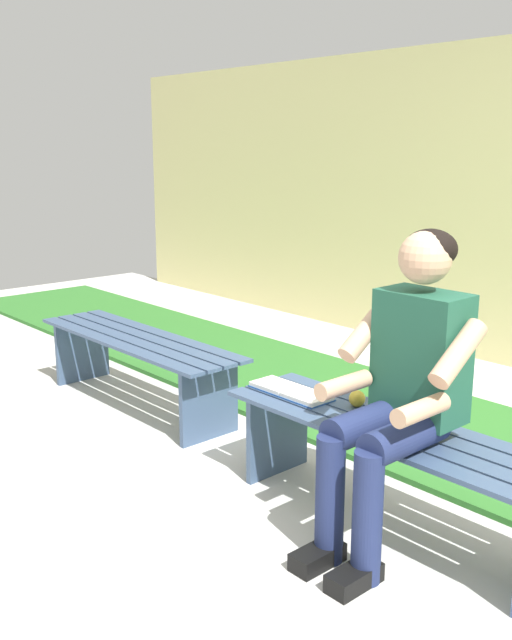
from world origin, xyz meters
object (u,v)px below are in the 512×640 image
(bench_near, at_px, (392,452))
(person_seated, at_px, (401,381))
(bench_far, at_px, (138,354))
(apple, at_px, (357,399))
(book_open, at_px, (291,391))

(bench_near, xyz_separation_m, person_seated, (-0.10, 0.10, 0.35))
(bench_near, bearing_deg, bench_far, 0.00)
(bench_far, bearing_deg, apple, -177.33)
(bench_near, bearing_deg, apple, -16.63)
(bench_near, xyz_separation_m, apple, (0.26, -0.08, 0.14))
(bench_near, height_order, person_seated, person_seated)
(bench_far, height_order, person_seated, person_seated)
(bench_far, height_order, apple, apple)
(bench_near, relative_size, bench_far, 0.99)
(book_open, bearing_deg, bench_far, -1.40)
(bench_far, height_order, book_open, book_open)
(person_seated, height_order, apple, person_seated)
(apple, bearing_deg, bench_near, 163.37)
(person_seated, bearing_deg, bench_near, -43.94)
(bench_far, distance_m, book_open, 1.33)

